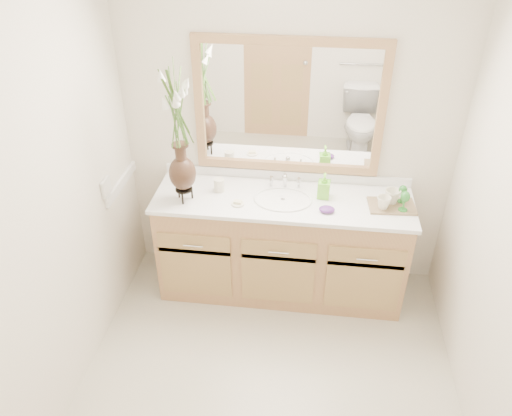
# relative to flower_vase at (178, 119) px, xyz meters

# --- Properties ---
(floor) EXTENTS (2.60, 2.60, 0.00)m
(floor) POSITION_rel_flower_vase_xyz_m (0.69, -0.91, -1.44)
(floor) COLOR #BEB8A2
(floor) RESTS_ON ground
(wall_back) EXTENTS (2.40, 0.02, 2.40)m
(wall_back) POSITION_rel_flower_vase_xyz_m (0.69, 0.39, -0.24)
(wall_back) COLOR silver
(wall_back) RESTS_ON floor
(wall_left) EXTENTS (0.02, 2.60, 2.40)m
(wall_left) POSITION_rel_flower_vase_xyz_m (-0.51, -0.91, -0.24)
(wall_left) COLOR silver
(wall_left) RESTS_ON floor
(vanity) EXTENTS (1.80, 0.55, 0.80)m
(vanity) POSITION_rel_flower_vase_xyz_m (0.69, 0.11, -1.04)
(vanity) COLOR tan
(vanity) RESTS_ON floor
(counter) EXTENTS (1.84, 0.57, 0.03)m
(counter) POSITION_rel_flower_vase_xyz_m (0.69, 0.11, -0.62)
(counter) COLOR white
(counter) RESTS_ON vanity
(sink) EXTENTS (0.38, 0.34, 0.23)m
(sink) POSITION_rel_flower_vase_xyz_m (0.69, 0.09, -0.66)
(sink) COLOR white
(sink) RESTS_ON counter
(mirror) EXTENTS (1.32, 0.04, 0.97)m
(mirror) POSITION_rel_flower_vase_xyz_m (0.69, 0.37, -0.03)
(mirror) COLOR white
(mirror) RESTS_ON wall_back
(switch_plate) EXTENTS (0.02, 0.12, 0.12)m
(switch_plate) POSITION_rel_flower_vase_xyz_m (-0.50, -0.14, -0.46)
(switch_plate) COLOR white
(switch_plate) RESTS_ON wall_left
(flower_vase) EXTENTS (0.22, 0.22, 0.90)m
(flower_vase) POSITION_rel_flower_vase_xyz_m (0.00, 0.00, 0.00)
(flower_vase) COLOR black
(flower_vase) RESTS_ON counter
(tumbler) EXTENTS (0.08, 0.08, 0.10)m
(tumbler) POSITION_rel_flower_vase_xyz_m (0.22, 0.15, -0.56)
(tumbler) COLOR silver
(tumbler) RESTS_ON counter
(soap_dish) EXTENTS (0.09, 0.09, 0.03)m
(soap_dish) POSITION_rel_flower_vase_xyz_m (0.38, -0.01, -0.60)
(soap_dish) COLOR silver
(soap_dish) RESTS_ON counter
(soap_bottle) EXTENTS (0.08, 0.08, 0.17)m
(soap_bottle) POSITION_rel_flower_vase_xyz_m (0.97, 0.16, -0.53)
(soap_bottle) COLOR #71DA33
(soap_bottle) RESTS_ON counter
(purple_dish) EXTENTS (0.11, 0.09, 0.04)m
(purple_dish) POSITION_rel_flower_vase_xyz_m (1.00, -0.03, -0.59)
(purple_dish) COLOR #59287A
(purple_dish) RESTS_ON counter
(tray) EXTENTS (0.33, 0.23, 0.02)m
(tray) POSITION_rel_flower_vase_xyz_m (1.44, 0.09, -0.60)
(tray) COLOR brown
(tray) RESTS_ON counter
(mug_left) EXTENTS (0.12, 0.11, 0.10)m
(mug_left) POSITION_rel_flower_vase_xyz_m (1.37, 0.04, -0.55)
(mug_left) COLOR silver
(mug_left) RESTS_ON tray
(mug_right) EXTENTS (0.13, 0.12, 0.11)m
(mug_right) POSITION_rel_flower_vase_xyz_m (1.44, 0.12, -0.54)
(mug_right) COLOR silver
(mug_right) RESTS_ON tray
(goblet_front) EXTENTS (0.07, 0.07, 0.15)m
(goblet_front) POSITION_rel_flower_vase_xyz_m (1.51, 0.03, -0.50)
(goblet_front) COLOR #287929
(goblet_front) RESTS_ON tray
(goblet_back) EXTENTS (0.06, 0.06, 0.13)m
(goblet_back) POSITION_rel_flower_vase_xyz_m (1.51, 0.14, -0.51)
(goblet_back) COLOR #287929
(goblet_back) RESTS_ON tray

